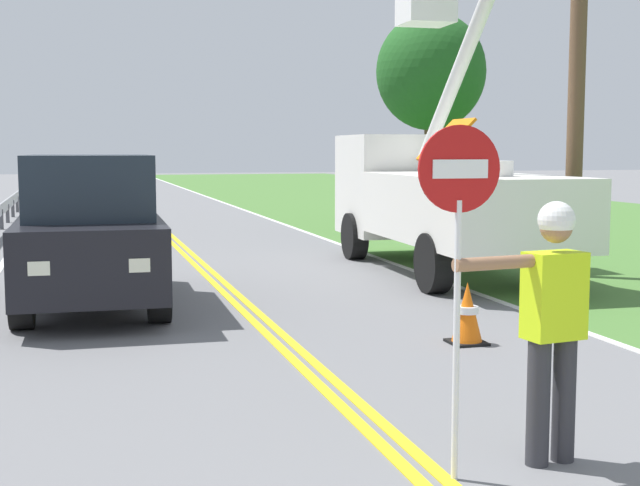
% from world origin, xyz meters
% --- Properties ---
extents(grass_verge_right, '(16.00, 110.00, 0.01)m').
position_xyz_m(grass_verge_right, '(11.60, 20.00, 0.00)').
color(grass_verge_right, '#477533').
rests_on(grass_verge_right, ground).
extents(centerline_yellow_left, '(0.11, 110.00, 0.01)m').
position_xyz_m(centerline_yellow_left, '(-0.09, 20.00, 0.01)').
color(centerline_yellow_left, yellow).
rests_on(centerline_yellow_left, ground).
extents(centerline_yellow_right, '(0.11, 110.00, 0.01)m').
position_xyz_m(centerline_yellow_right, '(0.09, 20.00, 0.01)').
color(centerline_yellow_right, yellow).
rests_on(centerline_yellow_right, ground).
extents(edge_line_right, '(0.12, 110.00, 0.01)m').
position_xyz_m(edge_line_right, '(3.60, 20.00, 0.01)').
color(edge_line_right, silver).
rests_on(edge_line_right, ground).
extents(edge_line_left, '(0.12, 110.00, 0.01)m').
position_xyz_m(edge_line_left, '(-3.60, 20.00, 0.01)').
color(edge_line_left, silver).
rests_on(edge_line_left, ground).
extents(flagger_worker, '(1.08, 0.31, 1.83)m').
position_xyz_m(flagger_worker, '(0.91, 3.56, 1.05)').
color(flagger_worker, '#2D2D33').
rests_on(flagger_worker, ground).
extents(stop_sign_paddle, '(0.56, 0.04, 2.33)m').
position_xyz_m(stop_sign_paddle, '(0.15, 3.45, 1.71)').
color(stop_sign_paddle, silver).
rests_on(stop_sign_paddle, ground).
extents(utility_bucket_truck, '(2.83, 6.87, 5.27)m').
position_xyz_m(utility_bucket_truck, '(4.09, 13.03, 1.41)').
color(utility_bucket_truck, white).
rests_on(utility_bucket_truck, ground).
extents(oncoming_suv_nearest, '(2.01, 4.65, 2.10)m').
position_xyz_m(oncoming_suv_nearest, '(-2.03, 10.76, 1.06)').
color(oncoming_suv_nearest, black).
rests_on(oncoming_suv_nearest, ground).
extents(utility_pole_near, '(1.80, 0.28, 7.58)m').
position_xyz_m(utility_pole_near, '(5.98, 11.54, 3.97)').
color(utility_pole_near, brown).
rests_on(utility_pole_near, ground).
extents(traffic_cone_lead, '(0.40, 0.40, 0.70)m').
position_xyz_m(traffic_cone_lead, '(1.98, 7.17, 0.34)').
color(traffic_cone_lead, orange).
rests_on(traffic_cone_lead, ground).
extents(roadside_tree_verge, '(3.00, 3.00, 5.90)m').
position_xyz_m(roadside_tree_verge, '(7.25, 20.91, 4.27)').
color(roadside_tree_verge, brown).
rests_on(roadside_tree_verge, ground).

